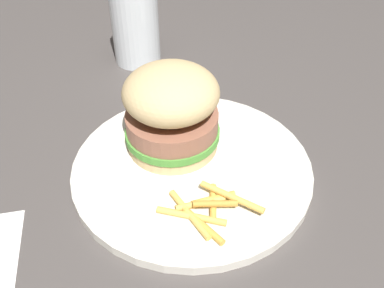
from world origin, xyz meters
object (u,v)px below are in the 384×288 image
Objects in this scene: drink_glass at (136,28)px; plate at (192,167)px; fries_pile at (207,208)px; sandwich at (167,110)px.

plate is at bearing -71.89° from drink_glass.
fries_pile is (0.01, -0.07, 0.01)m from plate.
drink_glass is at bearing 106.73° from fries_pile.
drink_glass is (-0.10, 0.34, 0.04)m from fries_pile.
plate is at bearing -50.91° from sandwich.
plate is 2.45× the size of sandwich.
plate is 0.07m from fries_pile.
fries_pile is (0.04, -0.11, -0.05)m from sandwich.
drink_glass reaches higher than plate.
plate is 2.25× the size of drink_glass.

